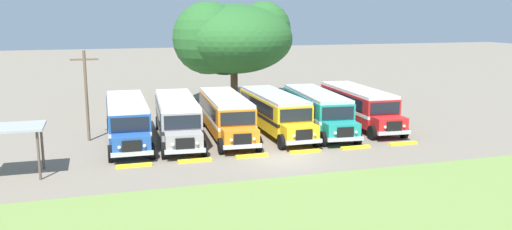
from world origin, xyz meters
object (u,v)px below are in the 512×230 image
(parked_bus_slot_0, at_px, (127,118))
(parked_bus_slot_5, at_px, (358,105))
(parked_bus_slot_2, at_px, (226,114))
(parked_bus_slot_4, at_px, (317,109))
(broad_shade_tree, at_px, (231,39))
(waiting_shelter, at_px, (8,132))
(parked_bus_slot_3, at_px, (275,111))
(utility_pole, at_px, (86,93))
(parked_bus_slot_1, at_px, (177,117))

(parked_bus_slot_0, relative_size, parked_bus_slot_5, 0.99)
(parked_bus_slot_2, bearing_deg, parked_bus_slot_4, 92.61)
(broad_shade_tree, bearing_deg, parked_bus_slot_5, -63.60)
(parked_bus_slot_5, bearing_deg, waiting_shelter, -71.19)
(parked_bus_slot_3, distance_m, broad_shade_tree, 14.82)
(parked_bus_slot_4, height_order, broad_shade_tree, broad_shade_tree)
(utility_pole, xyz_separation_m, waiting_shelter, (-3.86, -7.23, -0.85))
(utility_pole, distance_m, waiting_shelter, 8.24)
(parked_bus_slot_1, height_order, parked_bus_slot_5, same)
(parked_bus_slot_4, xyz_separation_m, broad_shade_tree, (-2.91, 14.23, 4.60))
(parked_bus_slot_1, relative_size, parked_bus_slot_4, 1.00)
(parked_bus_slot_0, bearing_deg, parked_bus_slot_5, 92.06)
(broad_shade_tree, bearing_deg, parked_bus_slot_4, -78.46)
(parked_bus_slot_4, xyz_separation_m, utility_pole, (-16.22, 1.39, 1.72))
(parked_bus_slot_3, height_order, waiting_shelter, parked_bus_slot_3)
(utility_pole, height_order, waiting_shelter, utility_pole)
(parked_bus_slot_0, bearing_deg, parked_bus_slot_2, 89.08)
(parked_bus_slot_4, bearing_deg, utility_pole, -89.70)
(parked_bus_slot_5, height_order, broad_shade_tree, broad_shade_tree)
(broad_shade_tree, distance_m, waiting_shelter, 26.67)
(parked_bus_slot_2, relative_size, parked_bus_slot_5, 1.00)
(parked_bus_slot_4, distance_m, waiting_shelter, 20.93)
(parked_bus_slot_2, bearing_deg, parked_bus_slot_0, -88.08)
(parked_bus_slot_3, xyz_separation_m, parked_bus_slot_4, (3.28, -0.14, 0.00))
(parked_bus_slot_2, relative_size, parked_bus_slot_3, 1.01)
(parked_bus_slot_5, xyz_separation_m, utility_pole, (-20.03, 0.69, 1.72))
(broad_shade_tree, height_order, utility_pole, broad_shade_tree)
(parked_bus_slot_0, bearing_deg, broad_shade_tree, 143.12)
(utility_pole, bearing_deg, parked_bus_slot_4, -4.88)
(parked_bus_slot_3, bearing_deg, parked_bus_slot_4, 87.90)
(parked_bus_slot_1, relative_size, parked_bus_slot_3, 1.01)
(parked_bus_slot_0, xyz_separation_m, parked_bus_slot_5, (17.50, 0.31, 0.00))
(parked_bus_slot_0, xyz_separation_m, broad_shade_tree, (10.78, 13.84, 4.60))
(parked_bus_slot_4, xyz_separation_m, parked_bus_slot_5, (3.81, 0.70, 0.00))
(broad_shade_tree, bearing_deg, parked_bus_slot_2, -105.89)
(parked_bus_slot_0, distance_m, parked_bus_slot_4, 13.69)
(parked_bus_slot_0, xyz_separation_m, parked_bus_slot_3, (10.41, -0.24, 0.00))
(parked_bus_slot_2, height_order, parked_bus_slot_4, same)
(parked_bus_slot_5, bearing_deg, broad_shade_tree, -150.10)
(parked_bus_slot_2, bearing_deg, waiting_shelter, -61.65)
(parked_bus_slot_0, height_order, waiting_shelter, parked_bus_slot_0)
(parked_bus_slot_0, height_order, parked_bus_slot_5, same)
(parked_bus_slot_1, bearing_deg, parked_bus_slot_2, 95.50)
(parked_bus_slot_5, height_order, utility_pole, utility_pole)
(parked_bus_slot_1, xyz_separation_m, parked_bus_slot_3, (7.09, 0.06, 0.00))
(parked_bus_slot_1, relative_size, utility_pole, 1.79)
(parked_bus_slot_3, xyz_separation_m, waiting_shelter, (-16.80, -5.98, 0.87))
(waiting_shelter, bearing_deg, parked_bus_slot_3, 19.61)
(utility_pole, bearing_deg, parked_bus_slot_5, -1.97)
(parked_bus_slot_2, height_order, parked_bus_slot_3, same)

